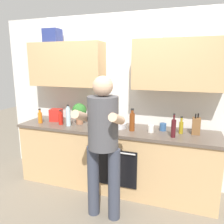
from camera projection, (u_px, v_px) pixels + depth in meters
The scene contains 17 objects.
ground_plane at pixel (114, 185), 3.34m from camera, with size 12.00×12.00×0.00m, color #756B5B.
back_wall_unit at pixel (120, 84), 3.28m from camera, with size 4.00×0.38×2.50m.
counter at pixel (114, 157), 3.25m from camera, with size 2.84×0.67×0.90m.
person_standing at pixel (103, 138), 2.48m from camera, with size 0.49×0.45×1.67m.
bottle_wine at pixel (173, 128), 2.73m from camera, with size 0.06×0.06×0.30m.
bottle_oil at pixel (181, 127), 2.87m from camera, with size 0.05×0.05×0.23m.
bottle_juice at pixel (40, 117), 3.39m from camera, with size 0.06×0.06×0.22m.
bottle_water at pixel (68, 117), 3.23m from camera, with size 0.07×0.07×0.31m.
bottle_hotsauce at pixel (61, 118), 3.31m from camera, with size 0.06×0.06×0.22m.
bottle_vinegar at pixel (132, 121), 2.99m from camera, with size 0.07×0.07×0.31m.
cup_tea at pixel (163, 127), 3.01m from camera, with size 0.09×0.09×0.10m, color #33598C.
cup_coffee at pixel (151, 129), 2.94m from camera, with size 0.08×0.08×0.10m, color white.
cup_stoneware at pixel (101, 120), 3.37m from camera, with size 0.09×0.09×0.10m, color slate.
mixing_bowl at pixel (118, 125), 3.15m from camera, with size 0.23×0.23×0.07m, color silver.
knife_block at pixel (196, 126), 2.86m from camera, with size 0.10×0.14×0.27m.
potted_herb at pixel (79, 112), 3.32m from camera, with size 0.21×0.21×0.31m.
grocery_bag_crisps at pixel (56, 115), 3.52m from camera, with size 0.17×0.16×0.19m, color red.
Camera 1 is at (0.98, -2.87, 1.79)m, focal length 35.75 mm.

